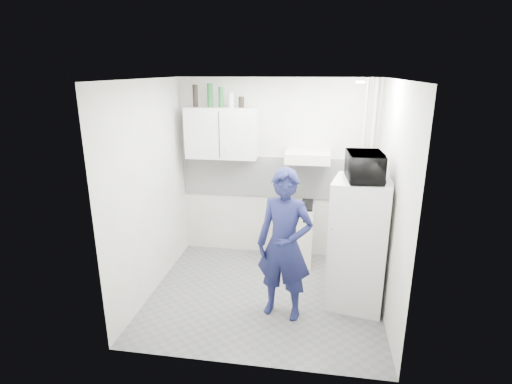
# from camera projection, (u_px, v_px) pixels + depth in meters

# --- Properties ---
(floor) EXTENTS (2.80, 2.80, 0.00)m
(floor) POSITION_uv_depth(u_px,v_px,m) (264.00, 295.00, 4.99)
(floor) COLOR #5F5F5F
(floor) RESTS_ON ground
(ceiling) EXTENTS (2.80, 2.80, 0.00)m
(ceiling) POSITION_uv_depth(u_px,v_px,m) (265.00, 79.00, 4.22)
(ceiling) COLOR white
(ceiling) RESTS_ON wall_back
(wall_back) EXTENTS (2.80, 0.00, 2.80)m
(wall_back) POSITION_uv_depth(u_px,v_px,m) (276.00, 170.00, 5.78)
(wall_back) COLOR silver
(wall_back) RESTS_ON floor
(wall_left) EXTENTS (0.00, 2.60, 2.60)m
(wall_left) POSITION_uv_depth(u_px,v_px,m) (150.00, 190.00, 4.81)
(wall_left) COLOR silver
(wall_left) RESTS_ON floor
(wall_right) EXTENTS (0.00, 2.60, 2.60)m
(wall_right) POSITION_uv_depth(u_px,v_px,m) (390.00, 202.00, 4.39)
(wall_right) COLOR silver
(wall_right) RESTS_ON floor
(person) EXTENTS (0.70, 0.54, 1.72)m
(person) POSITION_uv_depth(u_px,v_px,m) (284.00, 245.00, 4.37)
(person) COLOR #161A45
(person) RESTS_ON floor
(stove) EXTENTS (0.54, 0.54, 0.87)m
(stove) POSITION_uv_depth(u_px,v_px,m) (294.00, 233.00, 5.76)
(stove) COLOR beige
(stove) RESTS_ON floor
(fridge) EXTENTS (0.74, 0.74, 1.53)m
(fridge) POSITION_uv_depth(u_px,v_px,m) (359.00, 244.00, 4.62)
(fridge) COLOR silver
(fridge) RESTS_ON floor
(stove_top) EXTENTS (0.52, 0.52, 0.03)m
(stove_top) POSITION_uv_depth(u_px,v_px,m) (294.00, 204.00, 5.63)
(stove_top) COLOR black
(stove_top) RESTS_ON stove
(saucepan) EXTENTS (0.19, 0.19, 0.11)m
(saucepan) POSITION_uv_depth(u_px,v_px,m) (296.00, 201.00, 5.54)
(saucepan) COLOR silver
(saucepan) RESTS_ON stove_top
(microwave) EXTENTS (0.58, 0.41, 0.31)m
(microwave) POSITION_uv_depth(u_px,v_px,m) (365.00, 167.00, 4.35)
(microwave) COLOR black
(microwave) RESTS_ON fridge
(bottle_a) EXTENTS (0.07, 0.07, 0.30)m
(bottle_a) POSITION_uv_depth(u_px,v_px,m) (195.00, 96.00, 5.48)
(bottle_a) COLOR black
(bottle_a) RESTS_ON upper_cabinet
(bottle_c) EXTENTS (0.08, 0.08, 0.32)m
(bottle_c) POSITION_uv_depth(u_px,v_px,m) (210.00, 95.00, 5.44)
(bottle_c) COLOR #144C1E
(bottle_c) RESTS_ON upper_cabinet
(bottle_d) EXTENTS (0.06, 0.06, 0.27)m
(bottle_d) POSITION_uv_depth(u_px,v_px,m) (221.00, 97.00, 5.43)
(bottle_d) COLOR #144C1E
(bottle_d) RESTS_ON upper_cabinet
(canister_a) EXTENTS (0.08, 0.08, 0.20)m
(canister_a) POSITION_uv_depth(u_px,v_px,m) (231.00, 100.00, 5.41)
(canister_a) COLOR #B2B7BC
(canister_a) RESTS_ON upper_cabinet
(canister_b) EXTENTS (0.08, 0.08, 0.15)m
(canister_b) POSITION_uv_depth(u_px,v_px,m) (241.00, 102.00, 5.40)
(canister_b) COLOR black
(canister_b) RESTS_ON upper_cabinet
(upper_cabinet) EXTENTS (1.00, 0.35, 0.70)m
(upper_cabinet) POSITION_uv_depth(u_px,v_px,m) (222.00, 133.00, 5.57)
(upper_cabinet) COLOR silver
(upper_cabinet) RESTS_ON wall_back
(range_hood) EXTENTS (0.60, 0.50, 0.14)m
(range_hood) POSITION_uv_depth(u_px,v_px,m) (308.00, 156.00, 5.40)
(range_hood) COLOR beige
(range_hood) RESTS_ON wall_back
(backsplash) EXTENTS (2.74, 0.03, 0.60)m
(backsplash) POSITION_uv_depth(u_px,v_px,m) (276.00, 177.00, 5.80)
(backsplash) COLOR white
(backsplash) RESTS_ON wall_back
(pipe_a) EXTENTS (0.05, 0.05, 2.60)m
(pipe_a) POSITION_uv_depth(u_px,v_px,m) (369.00, 175.00, 5.51)
(pipe_a) COLOR beige
(pipe_a) RESTS_ON floor
(pipe_b) EXTENTS (0.04, 0.04, 2.60)m
(pipe_b) POSITION_uv_depth(u_px,v_px,m) (360.00, 175.00, 5.53)
(pipe_b) COLOR beige
(pipe_b) RESTS_ON floor
(ceiling_spot_fixture) EXTENTS (0.10, 0.10, 0.02)m
(ceiling_spot_fixture) POSITION_uv_depth(u_px,v_px,m) (360.00, 82.00, 4.27)
(ceiling_spot_fixture) COLOR white
(ceiling_spot_fixture) RESTS_ON ceiling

